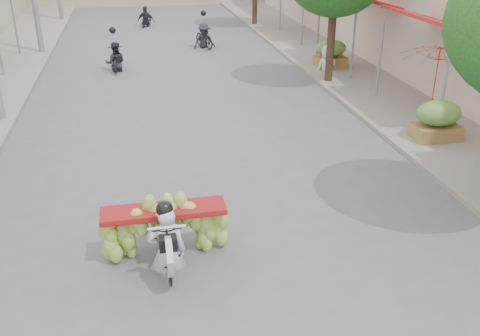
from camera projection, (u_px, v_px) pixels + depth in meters
name	position (u px, v px, depth m)	size (l,w,h in m)	color
sidewalk_right	(358.00, 73.00, 20.58)	(4.00, 60.00, 0.12)	gray
produce_crate_mid	(438.00, 117.00, 13.93)	(1.20, 0.88, 1.16)	olive
produce_crate_far	(331.00, 51.00, 21.05)	(1.20, 0.88, 1.16)	olive
banana_motorbike	(165.00, 226.00, 8.96)	(2.20, 1.83, 2.17)	black
market_umbrella	(442.00, 44.00, 13.55)	(2.48, 2.48, 1.86)	red
pedestrian	(329.00, 45.00, 20.43)	(0.99, 0.66, 1.87)	white
bg_motorbike_a	(115.00, 52.00, 20.77)	(0.80, 1.55, 1.95)	black
bg_motorbike_b	(204.00, 30.00, 24.52)	(1.18, 1.75, 1.95)	black
bg_motorbike_c	(145.00, 11.00, 29.56)	(1.10, 1.52, 1.95)	black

